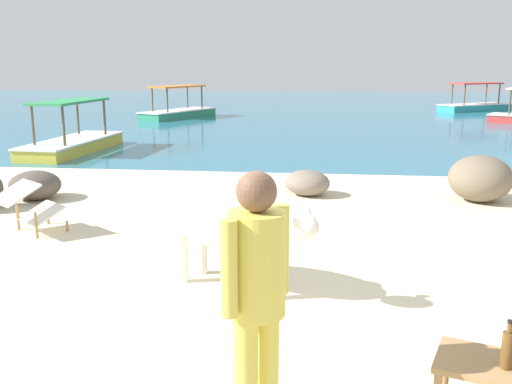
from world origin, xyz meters
The scene contains 13 objects.
sand_beach centered at (0.00, 0.00, 0.02)m, with size 18.00×14.00×0.04m, color beige.
water_surface centered at (0.00, 22.00, 0.00)m, with size 60.00×36.00×0.03m, color teal.
cow centered at (-0.11, 0.99, 0.71)m, with size 1.74×1.21×1.02m.
low_bench_table centered at (1.88, -1.09, 0.42)m, with size 0.86×0.67×0.46m.
bottle centered at (1.87, -1.12, 0.61)m, with size 0.07×0.07×0.30m.
deck_chair_far centered at (-2.93, 2.49, 0.42)m, with size 0.88×0.93×0.68m.
person_standing centered at (0.45, -1.34, 0.99)m, with size 0.33×0.43×1.62m.
shore_rock_large centered at (-3.80, 4.30, 0.27)m, with size 0.83×0.81×0.47m, color brown.
shore_rock_small centered at (0.58, 5.08, 0.25)m, with size 0.77×0.67×0.43m, color gray.
shore_rock_flat centered at (3.32, 4.97, 0.41)m, with size 0.99×0.95×0.74m, color #756651.
boat_green centered at (-5.00, 18.49, 0.29)m, with size 2.65×3.81×1.29m.
boat_yellow centered at (-5.41, 9.33, 0.29)m, with size 1.40×3.74×1.29m.
boat_teal centered at (7.92, 23.51, 0.29)m, with size 3.73×2.93×1.29m.
Camera 1 is at (0.78, -4.22, 2.21)m, focal length 39.83 mm.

